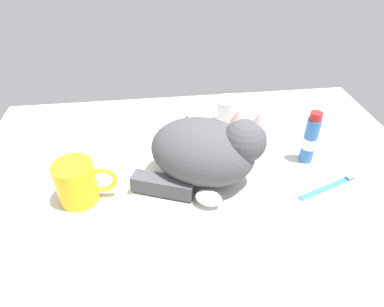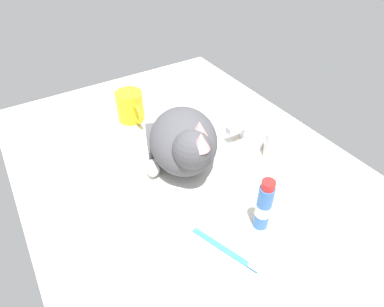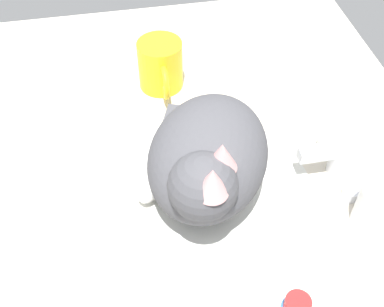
{
  "view_description": "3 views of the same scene",
  "coord_description": "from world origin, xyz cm",
  "px_view_note": "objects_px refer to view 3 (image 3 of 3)",
  "views": [
    {
      "loc": [
        -9.55,
        -58.02,
        51.79
      ],
      "look_at": [
        -1.96,
        2.47,
        5.63
      ],
      "focal_mm": 31.36,
      "sensor_mm": 36.0,
      "label": 1
    },
    {
      "loc": [
        56.63,
        -32.78,
        58.88
      ],
      "look_at": [
        2.18,
        1.23,
        4.32
      ],
      "focal_mm": 30.38,
      "sensor_mm": 36.0,
      "label": 2
    },
    {
      "loc": [
        47.7,
        -11.51,
        61.74
      ],
      "look_at": [
        -2.31,
        -1.98,
        6.39
      ],
      "focal_mm": 46.55,
      "sensor_mm": 36.0,
      "label": 3
    }
  ],
  "objects_px": {
    "faucet": "(334,161)",
    "coffee_mug": "(161,66)",
    "cat": "(206,160)",
    "rinse_cup": "(381,208)"
  },
  "relations": [
    {
      "from": "rinse_cup",
      "to": "coffee_mug",
      "type": "bearing_deg",
      "value": -145.09
    },
    {
      "from": "faucet",
      "to": "coffee_mug",
      "type": "height_order",
      "value": "coffee_mug"
    },
    {
      "from": "faucet",
      "to": "coffee_mug",
      "type": "xyz_separation_m",
      "value": [
        -0.27,
        -0.24,
        0.02
      ]
    },
    {
      "from": "coffee_mug",
      "to": "cat",
      "type": "bearing_deg",
      "value": 5.52
    },
    {
      "from": "faucet",
      "to": "coffee_mug",
      "type": "distance_m",
      "value": 0.36
    },
    {
      "from": "cat",
      "to": "faucet",
      "type": "bearing_deg",
      "value": 92.96
    },
    {
      "from": "rinse_cup",
      "to": "faucet",
      "type": "bearing_deg",
      "value": -167.67
    },
    {
      "from": "faucet",
      "to": "cat",
      "type": "height_order",
      "value": "cat"
    },
    {
      "from": "faucet",
      "to": "coffee_mug",
      "type": "relative_size",
      "value": 1.09
    },
    {
      "from": "cat",
      "to": "coffee_mug",
      "type": "bearing_deg",
      "value": -174.48
    }
  ]
}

